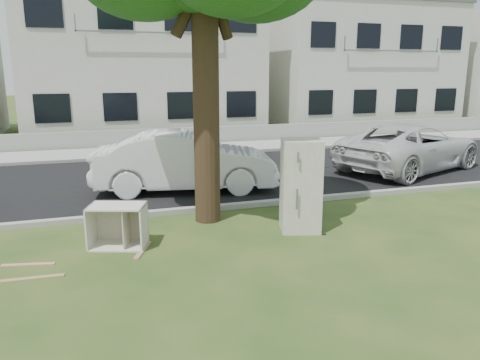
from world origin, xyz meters
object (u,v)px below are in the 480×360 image
object	(u,v)px
fridge	(301,186)
cabinet	(118,226)
car_center	(185,161)
car_right	(410,147)

from	to	relation	value
fridge	cabinet	xyz separation A→B (m)	(-3.53, 0.17, -0.53)
fridge	car_center	xyz separation A→B (m)	(-1.55, 3.83, -0.13)
cabinet	car_center	world-z (taller)	car_center
car_right	cabinet	bearing A→B (deg)	92.49
cabinet	car_right	bearing A→B (deg)	42.25
car_right	car_center	bearing A→B (deg)	72.22
fridge	car_center	size ratio (longest dim) A/B	0.38
car_center	fridge	bearing A→B (deg)	-147.17
cabinet	car_right	distance (m)	10.21
fridge	cabinet	world-z (taller)	fridge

